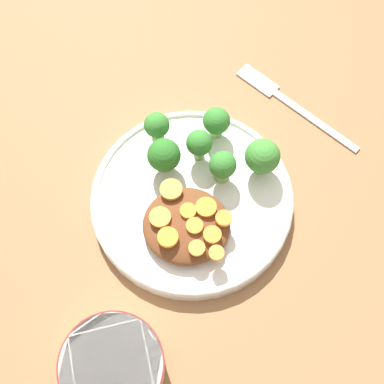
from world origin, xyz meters
name	(u,v)px	position (x,y,z in m)	size (l,w,h in m)	color
ground_plane	(192,203)	(0.00, 0.00, 0.00)	(4.00, 4.00, 0.00)	#8C603D
plate	(192,199)	(0.00, 0.00, 0.01)	(0.25, 0.25, 0.02)	silver
dip_bowl	(113,367)	(-0.05, -0.21, 0.02)	(0.11, 0.11, 0.04)	white
stew_mound	(189,226)	(0.00, -0.04, 0.03)	(0.11, 0.10, 0.03)	brown
broccoli_floret_0	(201,144)	(0.00, 0.06, 0.05)	(0.03, 0.03, 0.05)	#7FA85B
broccoli_floret_1	(164,156)	(-0.04, 0.04, 0.05)	(0.04, 0.04, 0.05)	#7FA85B
broccoli_floret_2	(216,122)	(0.02, 0.10, 0.05)	(0.04, 0.04, 0.05)	#7FA85B
broccoli_floret_3	(222,166)	(0.03, 0.03, 0.05)	(0.03, 0.03, 0.05)	#759E51
broccoli_floret_4	(157,126)	(-0.06, 0.08, 0.05)	(0.03, 0.03, 0.05)	#7FA85B
broccoli_floret_5	(262,157)	(0.08, 0.05, 0.05)	(0.04, 0.04, 0.06)	#759E51
carrot_slice_0	(206,207)	(0.02, -0.02, 0.05)	(0.03, 0.03, 0.00)	orange
carrot_slice_1	(168,237)	(-0.02, -0.07, 0.05)	(0.02, 0.02, 0.01)	orange
carrot_slice_2	(212,235)	(0.03, -0.06, 0.05)	(0.02, 0.02, 0.00)	orange
carrot_slice_3	(171,189)	(-0.02, -0.01, 0.05)	(0.03, 0.03, 0.01)	orange
carrot_slice_4	(197,248)	(0.02, -0.07, 0.05)	(0.02, 0.02, 0.00)	orange
carrot_slice_5	(160,217)	(-0.03, -0.04, 0.05)	(0.03, 0.03, 0.00)	orange
carrot_slice_6	(216,253)	(0.04, -0.08, 0.05)	(0.02, 0.02, 0.01)	orange
carrot_slice_7	(195,226)	(0.01, -0.05, 0.05)	(0.02, 0.02, 0.00)	orange
carrot_slice_8	(224,218)	(0.04, -0.03, 0.05)	(0.02, 0.02, 0.01)	orange
carrot_slice_9	(185,210)	(0.00, -0.03, 0.05)	(0.02, 0.02, 0.00)	orange
fork	(286,100)	(0.11, 0.17, 0.00)	(0.18, 0.12, 0.01)	#B2B2B2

